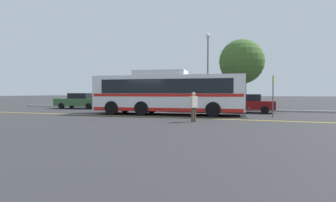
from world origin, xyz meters
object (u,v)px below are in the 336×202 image
parked_car_0 (80,101)px  tree_0 (242,62)px  pedestrian_0 (194,105)px  parked_car_2 (190,103)px  bus_stop_sign (273,91)px  parked_car_1 (124,103)px  street_lamp (208,58)px  transit_bus (168,92)px  parked_car_3 (249,103)px

parked_car_0 → tree_0: tree_0 is taller
parked_car_0 → pedestrian_0: size_ratio=3.07×
tree_0 → parked_car_2: bearing=-119.7°
parked_car_0 → bus_stop_sign: (17.88, -3.98, 0.92)m
bus_stop_sign → parked_car_1: bearing=-111.1°
parked_car_0 → street_lamp: (12.45, 2.78, 4.08)m
parked_car_2 → street_lamp: street_lamp is taller
transit_bus → street_lamp: size_ratio=1.56×
transit_bus → parked_car_2: 3.78m
parked_car_2 → parked_car_3: 4.83m
parked_car_0 → parked_car_2: (11.48, -0.38, -0.09)m
parked_car_1 → parked_car_0: bearing=-98.9°
parked_car_3 → transit_bus: bearing=128.1°
bus_stop_sign → street_lamp: street_lamp is taller
transit_bus → tree_0: tree_0 is taller
parked_car_0 → street_lamp: bearing=-82.1°
parked_car_2 → tree_0: tree_0 is taller
parked_car_3 → street_lamp: (-3.86, 2.94, 4.12)m
parked_car_1 → street_lamp: 8.92m
transit_bus → street_lamp: bearing=160.1°
transit_bus → bus_stop_sign: size_ratio=4.16×
street_lamp → parked_car_2: bearing=-107.1°
street_lamp → tree_0: size_ratio=1.01×
transit_bus → parked_car_1: bearing=-128.2°
parked_car_0 → tree_0: 17.12m
parked_car_1 → pedestrian_0: (8.37, -7.69, 0.25)m
parked_car_0 → tree_0: (15.35, 6.41, 4.07)m
transit_bus → tree_0: bearing=150.5°
parked_car_1 → street_lamp: (7.19, 3.22, 4.19)m
parked_car_0 → tree_0: size_ratio=0.70×
bus_stop_sign → street_lamp: (-5.44, 6.76, 3.16)m
parked_car_0 → bus_stop_sign: bearing=-107.2°
street_lamp → bus_stop_sign: bearing=-51.2°
transit_bus → parked_car_2: (0.76, 3.58, -0.93)m
parked_car_0 → parked_car_2: 11.49m
parked_car_0 → parked_car_2: parked_car_0 is taller
parked_car_3 → pedestrian_0: 8.41m
transit_bus → pedestrian_0: 5.14m
parked_car_2 → parked_car_1: bearing=94.7°
tree_0 → transit_bus: bearing=-114.1°
parked_car_2 → bus_stop_sign: bus_stop_sign is taller
parked_car_1 → tree_0: bearing=120.1°
tree_0 → parked_car_0: bearing=-157.3°
parked_car_3 → pedestrian_0: pedestrian_0 is taller
parked_car_1 → transit_bus: bearing=53.1°
parked_car_0 → parked_car_1: parked_car_0 is taller
transit_bus → parked_car_0: size_ratio=2.26×
parked_car_1 → parked_car_2: parked_car_2 is taller
parked_car_0 → parked_car_1: (5.26, -0.44, -0.11)m
transit_bus → tree_0: (4.63, 10.37, 3.22)m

